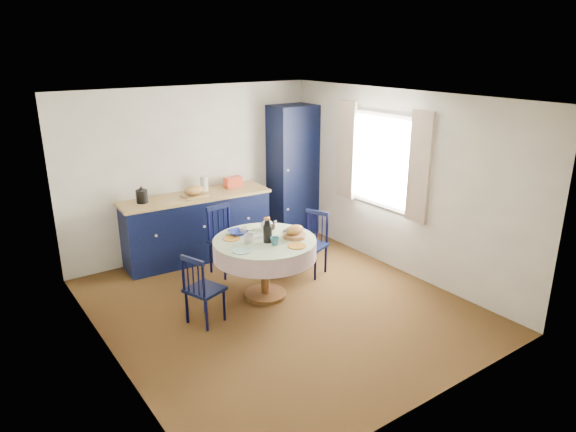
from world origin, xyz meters
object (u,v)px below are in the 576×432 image
(mug_c, at_px, (271,226))
(kitchen_counter, at_px, (196,226))
(mug_d, at_px, (243,231))
(pantry_cabinet, at_px, (293,171))
(mug_a, at_px, (249,238))
(dining_table, at_px, (265,249))
(chair_far, at_px, (225,239))
(chair_right, at_px, (312,243))
(chair_left, at_px, (202,289))
(mug_b, at_px, (275,241))
(cobalt_bowl, at_px, (238,233))

(mug_c, bearing_deg, kitchen_counter, 105.12)
(kitchen_counter, distance_m, mug_d, 1.39)
(kitchen_counter, bearing_deg, pantry_cabinet, 5.15)
(mug_a, bearing_deg, dining_table, -8.08)
(pantry_cabinet, bearing_deg, kitchen_counter, -178.06)
(pantry_cabinet, distance_m, chair_far, 1.95)
(chair_right, bearing_deg, chair_left, -101.31)
(mug_c, xyz_separation_m, mug_d, (-0.36, 0.07, -0.01))
(dining_table, bearing_deg, mug_d, 112.41)
(mug_c, bearing_deg, chair_left, -162.19)
(kitchen_counter, distance_m, mug_b, 1.91)
(dining_table, height_order, chair_right, dining_table)
(dining_table, height_order, mug_c, dining_table)
(chair_left, bearing_deg, mug_a, -95.92)
(mug_d, relative_size, cobalt_bowl, 0.42)
(mug_d, bearing_deg, chair_right, -4.50)
(dining_table, relative_size, mug_c, 9.70)
(mug_c, bearing_deg, dining_table, -134.90)
(chair_right, height_order, mug_b, chair_right)
(kitchen_counter, height_order, mug_a, kitchen_counter)
(mug_c, height_order, mug_d, mug_c)
(pantry_cabinet, distance_m, mug_d, 2.27)
(chair_left, relative_size, mug_b, 8.08)
(dining_table, bearing_deg, mug_b, -92.37)
(pantry_cabinet, relative_size, mug_d, 21.47)
(chair_far, distance_m, mug_c, 0.84)
(kitchen_counter, relative_size, pantry_cabinet, 1.04)
(mug_d, bearing_deg, mug_a, -106.79)
(pantry_cabinet, relative_size, chair_far, 2.25)
(kitchen_counter, distance_m, mug_a, 1.66)
(mug_d, bearing_deg, dining_table, -67.59)
(dining_table, relative_size, chair_left, 1.50)
(pantry_cabinet, xyz_separation_m, chair_right, (-0.74, -1.47, -0.63))
(pantry_cabinet, bearing_deg, mug_a, -137.51)
(chair_right, height_order, mug_d, chair_right)
(dining_table, distance_m, mug_d, 0.38)
(dining_table, xyz_separation_m, mug_b, (-0.01, -0.22, 0.17))
(mug_c, distance_m, mug_d, 0.37)
(cobalt_bowl, bearing_deg, chair_right, -5.31)
(chair_right, bearing_deg, mug_a, -102.65)
(mug_d, bearing_deg, chair_left, -151.03)
(dining_table, height_order, mug_d, dining_table)
(chair_right, distance_m, mug_b, 1.09)
(chair_right, relative_size, mug_d, 8.79)
(kitchen_counter, xyz_separation_m, cobalt_bowl, (-0.05, -1.33, 0.30))
(kitchen_counter, height_order, mug_b, kitchen_counter)
(dining_table, bearing_deg, chair_left, -171.36)
(kitchen_counter, bearing_deg, mug_b, -81.85)
(chair_left, xyz_separation_m, chair_far, (0.90, 1.10, 0.05))
(chair_left, relative_size, mug_d, 8.53)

